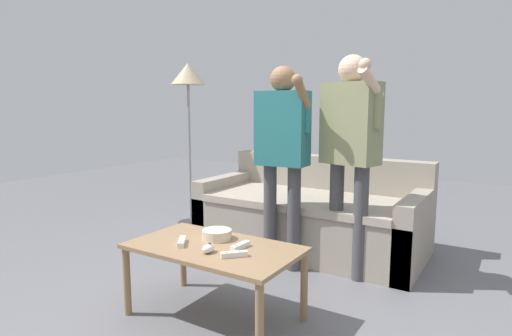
# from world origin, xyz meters

# --- Properties ---
(ground_plane) EXTENTS (12.00, 12.00, 0.00)m
(ground_plane) POSITION_xyz_m (0.00, 0.00, 0.00)
(ground_plane) COLOR slate
(couch) EXTENTS (1.94, 0.96, 0.80)m
(couch) POSITION_xyz_m (-0.17, 1.50, 0.29)
(couch) COLOR #9E9384
(couch) RESTS_ON ground
(coffee_table) EXTENTS (1.01, 0.57, 0.45)m
(coffee_table) POSITION_xyz_m (-0.12, 0.01, 0.39)
(coffee_table) COLOR #997551
(coffee_table) RESTS_ON ground
(snack_bowl) EXTENTS (0.18, 0.18, 0.06)m
(snack_bowl) POSITION_xyz_m (-0.18, 0.12, 0.48)
(snack_bowl) COLOR beige
(snack_bowl) RESTS_ON coffee_table
(game_remote_nunchuk) EXTENTS (0.06, 0.09, 0.05)m
(game_remote_nunchuk) POSITION_xyz_m (-0.07, -0.10, 0.47)
(game_remote_nunchuk) COLOR white
(game_remote_nunchuk) RESTS_ON coffee_table
(floor_lamp) EXTENTS (0.36, 0.36, 1.71)m
(floor_lamp) POSITION_xyz_m (-1.61, 1.53, 1.49)
(floor_lamp) COLOR #2D2D33
(floor_lamp) RESTS_ON ground
(player_right) EXTENTS (0.47, 0.42, 1.62)m
(player_right) POSITION_xyz_m (0.33, 1.05, 1.02)
(player_right) COLOR #47474C
(player_right) RESTS_ON ground
(player_center) EXTENTS (0.47, 0.33, 1.56)m
(player_center) POSITION_xyz_m (-0.17, 0.93, 0.98)
(player_center) COLOR #47474C
(player_center) RESTS_ON ground
(game_remote_wand_near) EXTENTS (0.13, 0.13, 0.03)m
(game_remote_wand_near) POSITION_xyz_m (0.09, -0.08, 0.46)
(game_remote_wand_near) COLOR white
(game_remote_wand_near) RESTS_ON coffee_table
(game_remote_wand_far) EXTENTS (0.12, 0.15, 0.03)m
(game_remote_wand_far) POSITION_xyz_m (-0.30, -0.07, 0.46)
(game_remote_wand_far) COLOR white
(game_remote_wand_far) RESTS_ON coffee_table
(game_remote_wand_spare) EXTENTS (0.04, 0.15, 0.03)m
(game_remote_wand_spare) POSITION_xyz_m (0.04, 0.05, 0.46)
(game_remote_wand_spare) COLOR white
(game_remote_wand_spare) RESTS_ON coffee_table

